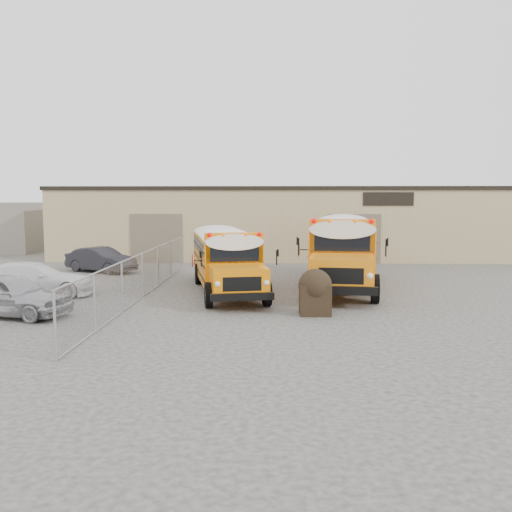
{
  "coord_description": "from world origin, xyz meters",
  "views": [
    {
      "loc": [
        -0.54,
        -19.45,
        4.06
      ],
      "look_at": [
        -1.47,
        3.95,
        1.6
      ],
      "focal_mm": 40.0,
      "sensor_mm": 36.0,
      "label": 1
    }
  ],
  "objects_px": {
    "car_silver": "(10,295)",
    "car_white": "(34,280)",
    "school_bus_right": "(343,235)",
    "car_dark": "(101,260)",
    "tarp_bundle": "(315,291)",
    "school_bus_left": "(214,244)"
  },
  "relations": [
    {
      "from": "tarp_bundle",
      "to": "car_white",
      "type": "distance_m",
      "value": 11.63
    },
    {
      "from": "school_bus_left",
      "to": "car_silver",
      "type": "xyz_separation_m",
      "value": [
        -5.68,
        -11.17,
        -0.83
      ]
    },
    {
      "from": "school_bus_right",
      "to": "car_white",
      "type": "relative_size",
      "value": 2.33
    },
    {
      "from": "school_bus_left",
      "to": "car_dark",
      "type": "height_order",
      "value": "school_bus_left"
    },
    {
      "from": "school_bus_right",
      "to": "car_silver",
      "type": "bearing_deg",
      "value": -132.31
    },
    {
      "from": "school_bus_left",
      "to": "car_silver",
      "type": "relative_size",
      "value": 2.21
    },
    {
      "from": "school_bus_left",
      "to": "car_silver",
      "type": "height_order",
      "value": "school_bus_left"
    },
    {
      "from": "car_white",
      "to": "car_dark",
      "type": "distance_m",
      "value": 7.56
    },
    {
      "from": "school_bus_left",
      "to": "car_dark",
      "type": "bearing_deg",
      "value": 178.21
    },
    {
      "from": "school_bus_left",
      "to": "school_bus_right",
      "type": "xyz_separation_m",
      "value": [
        7.11,
        2.88,
        0.28
      ]
    },
    {
      "from": "tarp_bundle",
      "to": "school_bus_left",
      "type": "bearing_deg",
      "value": 114.07
    },
    {
      "from": "school_bus_left",
      "to": "school_bus_right",
      "type": "relative_size",
      "value": 0.85
    },
    {
      "from": "school_bus_left",
      "to": "car_white",
      "type": "distance_m",
      "value": 9.87
    },
    {
      "from": "car_silver",
      "to": "tarp_bundle",
      "type": "bearing_deg",
      "value": -72.03
    },
    {
      "from": "car_silver",
      "to": "car_white",
      "type": "bearing_deg",
      "value": 26.66
    },
    {
      "from": "school_bus_left",
      "to": "school_bus_right",
      "type": "bearing_deg",
      "value": 22.07
    },
    {
      "from": "car_dark",
      "to": "tarp_bundle",
      "type": "bearing_deg",
      "value": -107.2
    },
    {
      "from": "tarp_bundle",
      "to": "car_silver",
      "type": "relative_size",
      "value": 0.37
    },
    {
      "from": "car_silver",
      "to": "school_bus_right",
      "type": "bearing_deg",
      "value": -28.13
    },
    {
      "from": "school_bus_right",
      "to": "car_silver",
      "type": "distance_m",
      "value": 19.03
    },
    {
      "from": "tarp_bundle",
      "to": "car_white",
      "type": "xyz_separation_m",
      "value": [
        -11.2,
        3.12,
        -0.12
      ]
    },
    {
      "from": "car_silver",
      "to": "car_white",
      "type": "xyz_separation_m",
      "value": [
        -0.84,
        3.81,
        -0.04
      ]
    }
  ]
}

